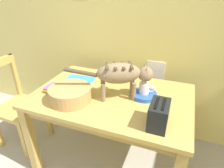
{
  "coord_description": "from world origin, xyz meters",
  "views": [
    {
      "loc": [
        0.44,
        0.22,
        1.61
      ],
      "look_at": [
        -0.07,
        1.56,
        0.86
      ],
      "focal_mm": 31.45,
      "sensor_mm": 36.0,
      "label": 1
    }
  ],
  "objects_px": {
    "saucer_bowl": "(144,95)",
    "wicker_basket": "(70,94)",
    "cat": "(122,74)",
    "magazine": "(79,80)",
    "dining_table": "(112,103)",
    "book_stack": "(58,89)",
    "toaster": "(159,115)",
    "wooden_chair_far": "(16,105)",
    "coffee_mug": "(145,88)"
  },
  "relations": [
    {
      "from": "coffee_mug",
      "to": "wicker_basket",
      "type": "relative_size",
      "value": 0.38
    },
    {
      "from": "cat",
      "to": "saucer_bowl",
      "type": "xyz_separation_m",
      "value": [
        0.17,
        0.08,
        -0.19
      ]
    },
    {
      "from": "book_stack",
      "to": "saucer_bowl",
      "type": "bearing_deg",
      "value": 14.6
    },
    {
      "from": "saucer_bowl",
      "to": "dining_table",
      "type": "bearing_deg",
      "value": -166.39
    },
    {
      "from": "dining_table",
      "to": "saucer_bowl",
      "type": "xyz_separation_m",
      "value": [
        0.26,
        0.06,
        0.11
      ]
    },
    {
      "from": "saucer_bowl",
      "to": "toaster",
      "type": "height_order",
      "value": "toaster"
    },
    {
      "from": "cat",
      "to": "saucer_bowl",
      "type": "distance_m",
      "value": 0.27
    },
    {
      "from": "cat",
      "to": "wooden_chair_far",
      "type": "relative_size",
      "value": 0.68
    },
    {
      "from": "book_stack",
      "to": "wooden_chair_far",
      "type": "height_order",
      "value": "wooden_chair_far"
    },
    {
      "from": "saucer_bowl",
      "to": "wooden_chair_far",
      "type": "bearing_deg",
      "value": -173.32
    },
    {
      "from": "coffee_mug",
      "to": "book_stack",
      "type": "distance_m",
      "value": 0.74
    },
    {
      "from": "wicker_basket",
      "to": "wooden_chair_far",
      "type": "xyz_separation_m",
      "value": [
        -0.76,
        0.12,
        -0.36
      ]
    },
    {
      "from": "cat",
      "to": "wooden_chair_far",
      "type": "bearing_deg",
      "value": -111.25
    },
    {
      "from": "book_stack",
      "to": "wicker_basket",
      "type": "distance_m",
      "value": 0.2
    },
    {
      "from": "saucer_bowl",
      "to": "wicker_basket",
      "type": "distance_m",
      "value": 0.6
    },
    {
      "from": "dining_table",
      "to": "saucer_bowl",
      "type": "relative_size",
      "value": 6.11
    },
    {
      "from": "coffee_mug",
      "to": "wooden_chair_far",
      "type": "xyz_separation_m",
      "value": [
        -1.3,
        -0.15,
        -0.38
      ]
    },
    {
      "from": "magazine",
      "to": "dining_table",
      "type": "bearing_deg",
      "value": -23.6
    },
    {
      "from": "magazine",
      "to": "wooden_chair_far",
      "type": "distance_m",
      "value": 0.75
    },
    {
      "from": "wicker_basket",
      "to": "coffee_mug",
      "type": "bearing_deg",
      "value": 26.47
    },
    {
      "from": "saucer_bowl",
      "to": "toaster",
      "type": "relative_size",
      "value": 1.08
    },
    {
      "from": "cat",
      "to": "magazine",
      "type": "distance_m",
      "value": 0.55
    },
    {
      "from": "toaster",
      "to": "wooden_chair_far",
      "type": "xyz_separation_m",
      "value": [
        -1.47,
        0.18,
        -0.39
      ]
    },
    {
      "from": "coffee_mug",
      "to": "toaster",
      "type": "relative_size",
      "value": 0.63
    },
    {
      "from": "dining_table",
      "to": "wicker_basket",
      "type": "height_order",
      "value": "wicker_basket"
    },
    {
      "from": "dining_table",
      "to": "saucer_bowl",
      "type": "bearing_deg",
      "value": 13.61
    },
    {
      "from": "cat",
      "to": "wicker_basket",
      "type": "bearing_deg",
      "value": -87.55
    },
    {
      "from": "magazine",
      "to": "wooden_chair_far",
      "type": "height_order",
      "value": "wooden_chair_far"
    },
    {
      "from": "toaster",
      "to": "dining_table",
      "type": "bearing_deg",
      "value": 147.8
    },
    {
      "from": "book_stack",
      "to": "wooden_chair_far",
      "type": "relative_size",
      "value": 0.22
    },
    {
      "from": "book_stack",
      "to": "toaster",
      "type": "bearing_deg",
      "value": -9.45
    },
    {
      "from": "coffee_mug",
      "to": "wooden_chair_far",
      "type": "distance_m",
      "value": 1.36
    },
    {
      "from": "saucer_bowl",
      "to": "coffee_mug",
      "type": "xyz_separation_m",
      "value": [
        0.0,
        -0.0,
        0.06
      ]
    },
    {
      "from": "coffee_mug",
      "to": "wicker_basket",
      "type": "bearing_deg",
      "value": -153.53
    },
    {
      "from": "book_stack",
      "to": "toaster",
      "type": "xyz_separation_m",
      "value": [
        0.88,
        -0.15,
        0.06
      ]
    },
    {
      "from": "toaster",
      "to": "saucer_bowl",
      "type": "bearing_deg",
      "value": 116.99
    },
    {
      "from": "saucer_bowl",
      "to": "wicker_basket",
      "type": "height_order",
      "value": "wicker_basket"
    },
    {
      "from": "coffee_mug",
      "to": "magazine",
      "type": "xyz_separation_m",
      "value": [
        -0.66,
        0.08,
        -0.08
      ]
    },
    {
      "from": "wicker_basket",
      "to": "wooden_chair_far",
      "type": "height_order",
      "value": "wooden_chair_far"
    },
    {
      "from": "dining_table",
      "to": "wooden_chair_far",
      "type": "height_order",
      "value": "wooden_chair_far"
    },
    {
      "from": "dining_table",
      "to": "wicker_basket",
      "type": "xyz_separation_m",
      "value": [
        -0.28,
        -0.21,
        0.15
      ]
    },
    {
      "from": "book_stack",
      "to": "wooden_chair_far",
      "type": "bearing_deg",
      "value": 176.78
    },
    {
      "from": "cat",
      "to": "coffee_mug",
      "type": "height_order",
      "value": "cat"
    },
    {
      "from": "magazine",
      "to": "saucer_bowl",
      "type": "bearing_deg",
      "value": -10.87
    },
    {
      "from": "dining_table",
      "to": "magazine",
      "type": "bearing_deg",
      "value": 160.62
    },
    {
      "from": "cat",
      "to": "coffee_mug",
      "type": "relative_size",
      "value": 5.05
    },
    {
      "from": "toaster",
      "to": "wooden_chair_far",
      "type": "bearing_deg",
      "value": 173.03
    },
    {
      "from": "saucer_bowl",
      "to": "wicker_basket",
      "type": "xyz_separation_m",
      "value": [
        -0.53,
        -0.27,
        0.04
      ]
    },
    {
      "from": "toaster",
      "to": "wooden_chair_far",
      "type": "distance_m",
      "value": 1.53
    },
    {
      "from": "wicker_basket",
      "to": "cat",
      "type": "bearing_deg",
      "value": 27.4
    }
  ]
}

